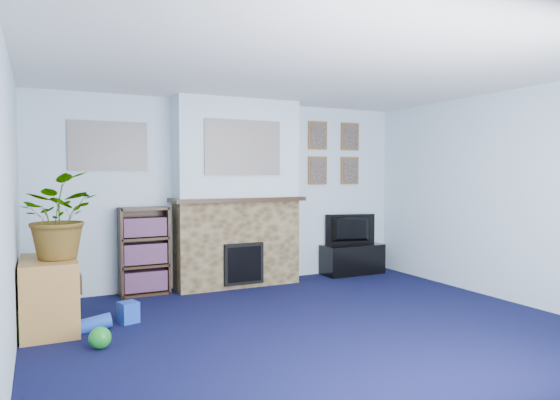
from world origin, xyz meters
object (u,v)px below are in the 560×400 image
tv_stand (352,258)px  sideboard (49,293)px  television (352,230)px  bookshelf (144,253)px

tv_stand → sideboard: size_ratio=1.05×
tv_stand → sideboard: bearing=-166.8°
sideboard → television: bearing=13.4°
tv_stand → television: 0.42m
bookshelf → sideboard: 1.48m
tv_stand → bookshelf: size_ratio=0.86×
television → bookshelf: 2.96m
tv_stand → television: size_ratio=1.19×
tv_stand → television: (0.00, 0.02, 0.42)m
bookshelf → sideboard: bookshelf is taller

